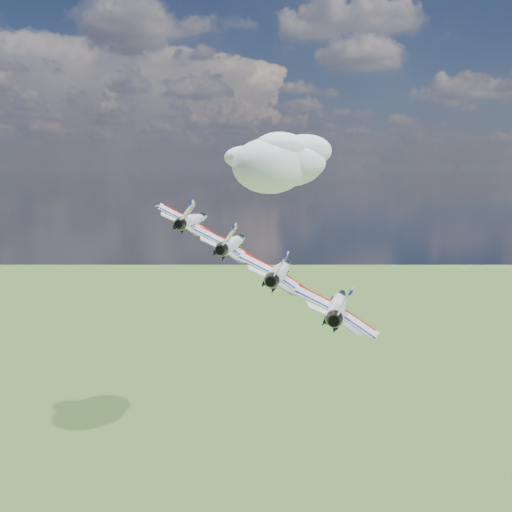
# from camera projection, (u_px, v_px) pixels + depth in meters

# --- Properties ---
(cloud_far) EXTENTS (58.35, 45.85, 22.92)m
(cloud_far) POSITION_uv_depth(u_px,v_px,m) (276.00, 157.00, 288.43)
(cloud_far) COLOR white
(jet_0) EXTENTS (15.39, 18.92, 9.93)m
(jet_0) POSITION_uv_depth(u_px,v_px,m) (194.00, 220.00, 96.08)
(jet_0) COLOR silver
(jet_1) EXTENTS (15.39, 18.92, 9.93)m
(jet_1) POSITION_uv_depth(u_px,v_px,m) (234.00, 243.00, 88.11)
(jet_1) COLOR white
(jet_2) EXTENTS (15.39, 18.92, 9.93)m
(jet_2) POSITION_uv_depth(u_px,v_px,m) (281.00, 270.00, 80.14)
(jet_2) COLOR white
(jet_3) EXTENTS (15.39, 18.92, 9.93)m
(jet_3) POSITION_uv_depth(u_px,v_px,m) (338.00, 304.00, 72.16)
(jet_3) COLOR white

